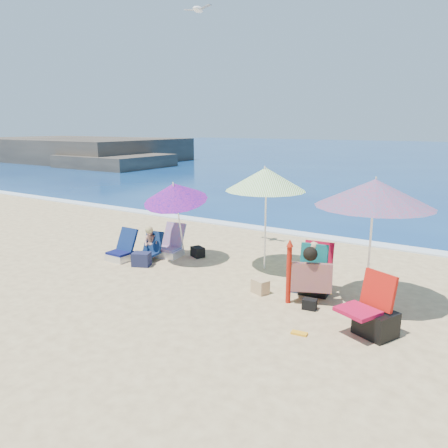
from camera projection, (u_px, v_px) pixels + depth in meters
The scene contains 20 objects.
ground at pixel (209, 295), 7.95m from camera, with size 120.00×120.00×0.00m.
foam at pixel (312, 236), 12.15m from camera, with size 120.00×0.50×0.04m.
headland at pixel (79, 154), 38.33m from camera, with size 20.50×11.50×2.60m.
umbrella_turquoise at pixel (375, 193), 7.11m from camera, with size 2.15×2.15×2.21m.
umbrella_striped at pixel (266, 179), 8.96m from camera, with size 2.07×2.07×2.22m.
umbrella_blue at pixel (175, 192), 9.55m from camera, with size 1.69×1.74×1.94m.
furled_umbrella at pixel (289, 268), 7.47m from camera, with size 0.13×0.13×1.15m.
chair_navy at pixel (122, 252), 10.00m from camera, with size 0.52×0.64×0.70m.
chair_rainbow at pixel (170, 248), 10.30m from camera, with size 0.62×0.72×0.75m.
camp_chair_left at pixel (374, 317), 6.38m from camera, with size 0.89×0.84×0.94m.
camp_chair_right at pixel (315, 275), 7.95m from camera, with size 0.60×0.68×0.98m.
person_center at pixel (312, 272), 7.70m from camera, with size 0.83×0.89×1.02m.
person_left at pixel (151, 243), 10.03m from camera, with size 0.49×0.56×0.82m.
bag_navy_a at pixel (141, 259), 9.57m from camera, with size 0.46×0.40×0.30m.
bag_black_a at pixel (198, 252), 10.24m from camera, with size 0.38×0.34×0.23m.
bag_tan at pixel (260, 286), 8.02m from camera, with size 0.36×0.31×0.26m.
bag_navy_b at pixel (304, 283), 8.10m from camera, with size 0.49×0.39×0.33m.
bag_black_b at pixel (310, 304), 7.32m from camera, with size 0.25×0.19×0.18m.
orange_item at pixel (299, 333), 6.45m from camera, with size 0.25×0.13×0.03m.
seagull at pixel (198, 9), 9.70m from camera, with size 0.75×0.35×0.13m.
Camera 1 is at (4.24, -6.15, 3.02)m, focal length 35.01 mm.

